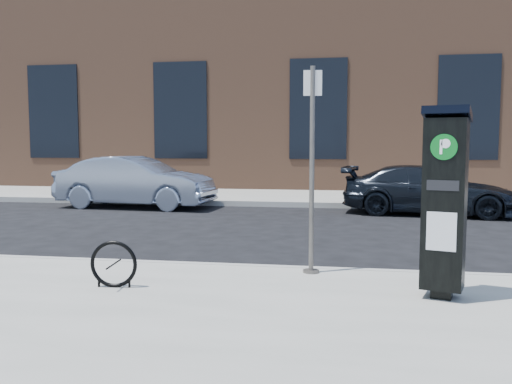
% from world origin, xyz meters
% --- Properties ---
extents(ground, '(120.00, 120.00, 0.00)m').
position_xyz_m(ground, '(0.00, 0.00, 0.00)').
color(ground, black).
rests_on(ground, ground).
extents(sidewalk_far, '(60.00, 12.00, 0.15)m').
position_xyz_m(sidewalk_far, '(0.00, 14.00, 0.07)').
color(sidewalk_far, gray).
rests_on(sidewalk_far, ground).
extents(curb_near, '(60.00, 0.12, 0.16)m').
position_xyz_m(curb_near, '(0.00, -0.02, 0.07)').
color(curb_near, '#9E9B93').
rests_on(curb_near, ground).
extents(curb_far, '(60.00, 0.12, 0.16)m').
position_xyz_m(curb_far, '(0.00, 8.02, 0.07)').
color(curb_far, '#9E9B93').
rests_on(curb_far, ground).
extents(building, '(28.00, 10.05, 8.25)m').
position_xyz_m(building, '(-0.00, 17.00, 4.15)').
color(building, brown).
rests_on(building, ground).
extents(parking_kiosk, '(0.57, 0.53, 2.06)m').
position_xyz_m(parking_kiosk, '(2.03, -1.21, 1.21)').
color(parking_kiosk, black).
rests_on(parking_kiosk, sidewalk_near).
extents(sign_pole, '(0.23, 0.21, 2.63)m').
position_xyz_m(sign_pole, '(0.55, -0.30, 1.46)').
color(sign_pole, '#534F49').
rests_on(sign_pole, sidewalk_near).
extents(bike_rack, '(0.55, 0.10, 0.55)m').
position_xyz_m(bike_rack, '(-1.66, -1.39, 0.42)').
color(bike_rack, black).
rests_on(bike_rack, sidewalk_near).
extents(car_silver, '(4.48, 1.83, 1.44)m').
position_xyz_m(car_silver, '(-4.85, 7.22, 0.72)').
color(car_silver, gray).
rests_on(car_silver, ground).
extents(car_dark, '(4.50, 2.33, 1.25)m').
position_xyz_m(car_dark, '(3.07, 7.06, 0.62)').
color(car_dark, black).
rests_on(car_dark, ground).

